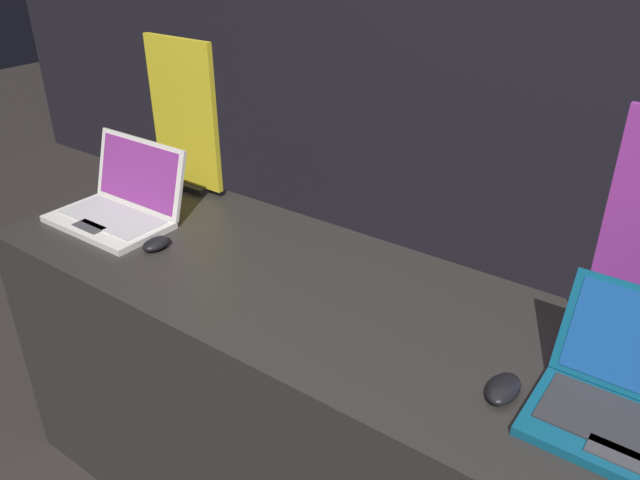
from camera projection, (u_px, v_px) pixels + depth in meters
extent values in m
cube|color=black|center=(558.00, 8.00, 2.61)|extent=(8.00, 0.05, 2.80)
cube|color=#282623|center=(321.00, 416.00, 1.84)|extent=(2.04, 0.68, 0.88)
cube|color=silver|center=(108.00, 222.00, 1.97)|extent=(0.39, 0.23, 0.02)
cube|color=#B7B7B7|center=(112.00, 217.00, 1.98)|extent=(0.35, 0.16, 0.00)
cube|color=#3F3F42|center=(89.00, 227.00, 1.92)|extent=(0.11, 0.05, 0.00)
cube|color=silver|center=(139.00, 173.00, 2.02)|extent=(0.39, 0.08, 0.22)
cube|color=#8C338C|center=(138.00, 173.00, 2.01)|extent=(0.35, 0.06, 0.19)
ellipsoid|color=black|center=(156.00, 244.00, 1.83)|extent=(0.06, 0.09, 0.03)
cube|color=black|center=(191.00, 185.00, 2.23)|extent=(0.16, 0.07, 0.02)
cube|color=gold|center=(184.00, 114.00, 2.11)|extent=(0.30, 0.02, 0.50)
cube|color=#0F5170|center=(623.00, 436.00, 1.17)|extent=(0.35, 0.22, 0.02)
cube|color=#2D2D30|center=(626.00, 426.00, 1.18)|extent=(0.31, 0.16, 0.00)
cube|color=#3F3F42|center=(615.00, 454.00, 1.12)|extent=(0.10, 0.05, 0.00)
ellipsoid|color=black|center=(503.00, 389.00, 1.28)|extent=(0.06, 0.11, 0.03)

